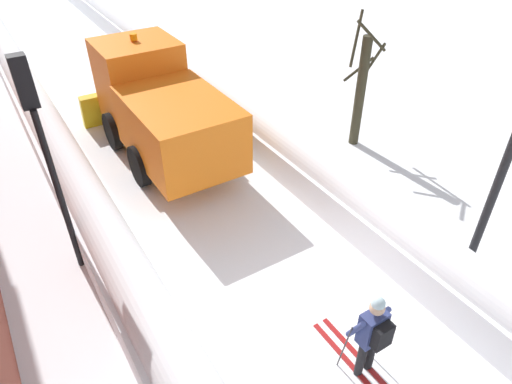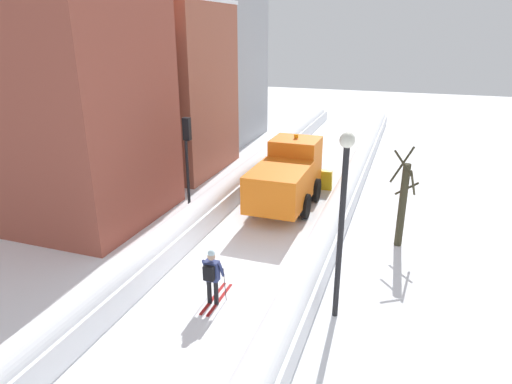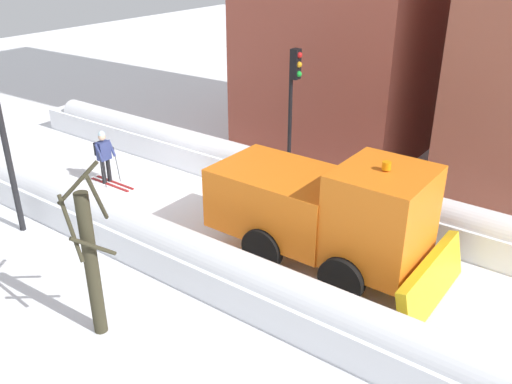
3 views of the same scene
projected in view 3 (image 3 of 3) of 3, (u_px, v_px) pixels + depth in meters
ground_plane at (457, 309)px, 12.25m from camera, size 80.00×80.00×0.00m
snowbank_left at (495, 238)px, 13.89m from camera, size 1.10×36.00×1.29m
snowbank_right at (415, 355)px, 10.10m from camera, size 1.10×36.00×1.25m
plow_truck at (327, 211)px, 13.34m from camera, size 3.20×5.98×3.12m
skier at (104, 154)px, 18.02m from camera, size 0.62×1.80×1.81m
traffic_light_pole at (293, 93)px, 16.75m from camera, size 0.28×0.42×4.50m
bare_tree_near at (91, 260)px, 10.85m from camera, size 1.05×1.05×3.78m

